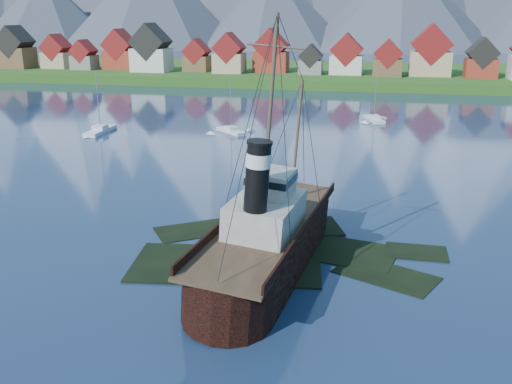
% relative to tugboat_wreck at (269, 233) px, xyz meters
% --- Properties ---
extents(ground, '(1400.00, 1400.00, 0.00)m').
position_rel_tugboat_wreck_xyz_m(ground, '(-0.89, 0.65, -3.08)').
color(ground, '#192A48').
rests_on(ground, ground).
extents(shoal, '(31.71, 21.24, 1.14)m').
position_rel_tugboat_wreck_xyz_m(shoal, '(0.89, 2.80, -3.42)').
color(shoal, black).
rests_on(shoal, ground).
extents(shore_bank, '(600.00, 80.00, 3.20)m').
position_rel_tugboat_wreck_xyz_m(shore_bank, '(-0.89, 170.65, -3.08)').
color(shore_bank, '#224614').
rests_on(shore_bank, ground).
extents(seawall, '(600.00, 2.50, 2.00)m').
position_rel_tugboat_wreck_xyz_m(seawall, '(-0.89, 132.65, -3.08)').
color(seawall, '#3F3D38').
rests_on(seawall, ground).
extents(town, '(250.96, 16.69, 17.30)m').
position_rel_tugboat_wreck_xyz_m(town, '(-34.01, 152.83, 5.91)').
color(town, maroon).
rests_on(town, ground).
extents(tugboat_wreck, '(7.18, 30.94, 24.52)m').
position_rel_tugboat_wreck_xyz_m(tugboat_wreck, '(0.00, 0.00, 0.00)').
color(tugboat_wreck, black).
rests_on(tugboat_wreck, ground).
extents(sailboat_a, '(2.94, 10.52, 12.75)m').
position_rel_tugboat_wreck_xyz_m(sailboat_a, '(-45.71, 55.11, -2.79)').
color(sailboat_a, silver).
rests_on(sailboat_a, ground).
extents(sailboat_c, '(7.46, 7.27, 10.74)m').
position_rel_tugboat_wreck_xyz_m(sailboat_c, '(-19.72, 60.72, -2.83)').
color(sailboat_c, silver).
rests_on(sailboat_c, ground).
extents(sailboat_e, '(5.23, 9.44, 10.67)m').
position_rel_tugboat_wreck_xyz_m(sailboat_e, '(8.41, 80.80, -2.84)').
color(sailboat_e, silver).
rests_on(sailboat_e, ground).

